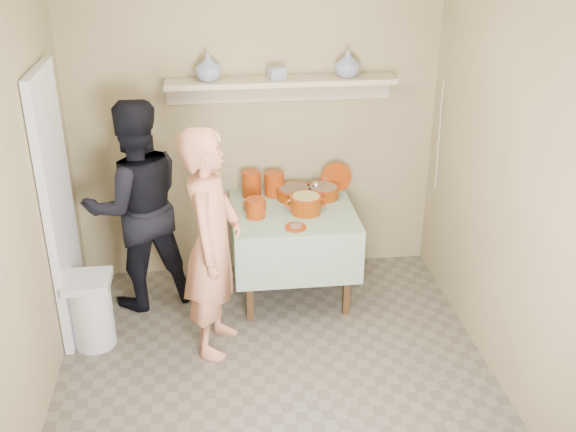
{
  "coord_description": "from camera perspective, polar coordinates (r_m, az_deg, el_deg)",
  "views": [
    {
      "loc": [
        -0.36,
        -3.53,
        2.99
      ],
      "look_at": [
        0.15,
        0.75,
        0.95
      ],
      "focal_mm": 42.0,
      "sensor_mm": 36.0,
      "label": 1
    }
  ],
  "objects": [
    {
      "name": "cazuela_rice",
      "position": [
        5.24,
        1.52,
        1.14
      ],
      "size": [
        0.33,
        0.25,
        0.14
      ],
      "color": "#682000",
      "rests_on": "serving_table"
    },
    {
      "name": "cazuela_meat_a",
      "position": [
        5.5,
        0.51,
        2.04
      ],
      "size": [
        0.3,
        0.3,
        0.1
      ],
      "color": "#682000",
      "rests_on": "serving_table"
    },
    {
      "name": "empty_bowl",
      "position": [
        5.33,
        -2.83,
        0.87
      ],
      "size": [
        0.18,
        0.18,
        0.05
      ],
      "primitive_type": "cylinder",
      "color": "maroon",
      "rests_on": "serving_table"
    },
    {
      "name": "person_helper",
      "position": [
        5.32,
        -12.69,
        0.84
      ],
      "size": [
        0.98,
        0.86,
        1.69
      ],
      "primitive_type": "imported",
      "rotation": [
        0.0,
        0.0,
        -2.83
      ],
      "color": "black",
      "rests_on": "ground"
    },
    {
      "name": "room_shell",
      "position": [
        3.81,
        -0.9,
        4.09
      ],
      "size": [
        3.04,
        3.54,
        2.62
      ],
      "color": "#9C8A60",
      "rests_on": "ground"
    },
    {
      "name": "propped_lid",
      "position": [
        5.64,
        4.11,
        3.28
      ],
      "size": [
        0.26,
        0.04,
        0.26
      ],
      "primitive_type": "cylinder",
      "rotation": [
        1.49,
        0.0,
        -0.02
      ],
      "color": "maroon",
      "rests_on": "serving_table"
    },
    {
      "name": "cazuela_meat_b",
      "position": [
        5.52,
        2.99,
        2.13
      ],
      "size": [
        0.28,
        0.28,
        0.1
      ],
      "color": "#682000",
      "rests_on": "serving_table"
    },
    {
      "name": "ladle",
      "position": [
        5.5,
        2.42,
        2.61
      ],
      "size": [
        0.08,
        0.26,
        0.19
      ],
      "color": "silver",
      "rests_on": "cazuela_meat_b"
    },
    {
      "name": "person_cook",
      "position": [
        4.66,
        -6.4,
        -2.35
      ],
      "size": [
        0.55,
        0.7,
        1.68
      ],
      "primitive_type": "imported",
      "rotation": [
        0.0,
        0.0,
        1.3
      ],
      "color": "#CA7B57",
      "rests_on": "ground"
    },
    {
      "name": "plate_stack_b",
      "position": [
        5.55,
        -1.16,
        2.73
      ],
      "size": [
        0.16,
        0.16,
        0.2
      ],
      "primitive_type": "cylinder",
      "color": "maroon",
      "rests_on": "serving_table"
    },
    {
      "name": "electrical_cord",
      "position": [
        5.61,
        12.68,
        6.63
      ],
      "size": [
        0.01,
        0.05,
        0.9
      ],
      "color": "silver",
      "rests_on": "wall_shelf"
    },
    {
      "name": "plate_stack_a",
      "position": [
        5.54,
        -3.12,
        2.72
      ],
      "size": [
        0.16,
        0.16,
        0.21
      ],
      "primitive_type": "cylinder",
      "color": "maroon",
      "rests_on": "serving_table"
    },
    {
      "name": "ceramic_box",
      "position": [
        5.32,
        -0.95,
        12.0
      ],
      "size": [
        0.15,
        0.13,
        0.09
      ],
      "primitive_type": "cube",
      "rotation": [
        0.0,
        0.0,
        0.3
      ],
      "color": "navy",
      "rests_on": "wall_shelf"
    },
    {
      "name": "bowl_stack",
      "position": [
        5.17,
        -2.75,
        0.68
      ],
      "size": [
        0.15,
        0.15,
        0.15
      ],
      "primitive_type": "cylinder",
      "color": "maroon",
      "rests_on": "serving_table"
    },
    {
      "name": "ground",
      "position": [
        4.64,
        -0.76,
        -14.78
      ],
      "size": [
        3.5,
        3.5,
        0.0
      ],
      "primitive_type": "plane",
      "color": "#61584C",
      "rests_on": "ground"
    },
    {
      "name": "vase_right",
      "position": [
        5.4,
        5.07,
        12.72
      ],
      "size": [
        0.2,
        0.2,
        0.21
      ],
      "primitive_type": "imported",
      "rotation": [
        0.0,
        0.0,
        0.0
      ],
      "color": "navy",
      "rests_on": "wall_shelf"
    },
    {
      "name": "tile_panel",
      "position": [
        5.03,
        -18.83,
        0.55
      ],
      "size": [
        0.06,
        0.7,
        2.0
      ],
      "primitive_type": "cube",
      "color": "silver",
      "rests_on": "ground"
    },
    {
      "name": "vase_left",
      "position": [
        5.29,
        -6.78,
        12.42
      ],
      "size": [
        0.24,
        0.24,
        0.21
      ],
      "primitive_type": "imported",
      "rotation": [
        0.0,
        0.0,
        0.21
      ],
      "color": "navy",
      "rests_on": "wall_shelf"
    },
    {
      "name": "trash_bin",
      "position": [
        5.13,
        -16.27,
        -7.71
      ],
      "size": [
        0.32,
        0.32,
        0.56
      ],
      "color": "silver",
      "rests_on": "ground"
    },
    {
      "name": "wall_shelf",
      "position": [
        5.38,
        -0.62,
        11.14
      ],
      "size": [
        1.8,
        0.25,
        0.21
      ],
      "color": "#BBA88B",
      "rests_on": "room_shell"
    },
    {
      "name": "serving_table",
      "position": [
        5.39,
        0.39,
        -0.52
      ],
      "size": [
        0.97,
        0.97,
        0.76
      ],
      "color": "#4C2D16",
      "rests_on": "ground"
    },
    {
      "name": "front_plate",
      "position": [
        5.02,
        0.65,
        -0.94
      ],
      "size": [
        0.16,
        0.16,
        0.03
      ],
      "color": "maroon",
      "rests_on": "serving_table"
    }
  ]
}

